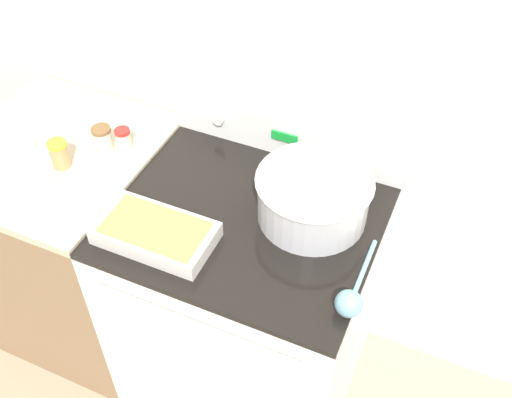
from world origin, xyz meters
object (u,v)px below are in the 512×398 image
Objects in this scene: spice_jar_brown_cap at (103,138)px; spice_jar_yellow_cap at (60,154)px; ladle at (350,300)px; spice_jar_red_cap at (124,139)px; mixing_bowl at (313,195)px; casserole_dish at (156,232)px.

spice_jar_brown_cap is 0.15m from spice_jar_yellow_cap.
ladle is 3.81× the size of spice_jar_red_cap.
spice_jar_red_cap is (-0.68, 0.03, -0.03)m from mixing_bowl.
mixing_bowl is at bearing -2.50° from spice_jar_red_cap.
spice_jar_red_cap is at bearing 177.50° from mixing_bowl.
spice_jar_red_cap is at bearing 47.96° from spice_jar_yellow_cap.
casserole_dish is at bearing 179.75° from ladle.
ladle is 0.93m from spice_jar_red_cap.
ladle is 1.03m from spice_jar_yellow_cap.
spice_jar_brown_cap is (-0.74, 0.00, -0.03)m from mixing_bowl.
spice_jar_red_cap is 0.82× the size of spice_jar_yellow_cap.
mixing_bowl reaches higher than ladle.
spice_jar_brown_cap is (-0.94, 0.28, 0.02)m from ladle.
spice_jar_red_cap reaches higher than casserole_dish.
casserole_dish is at bearing -18.44° from spice_jar_yellow_cap.
spice_jar_red_cap is at bearing 161.01° from ladle.
spice_jar_yellow_cap is (-0.81, -0.13, -0.02)m from mixing_bowl.
mixing_bowl is at bearing -0.38° from spice_jar_brown_cap.
spice_jar_yellow_cap reaches higher than spice_jar_red_cap.
mixing_bowl reaches higher than spice_jar_brown_cap.
spice_jar_brown_cap reaches higher than casserole_dish.
spice_jar_yellow_cap is (-0.44, 0.15, 0.03)m from casserole_dish.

